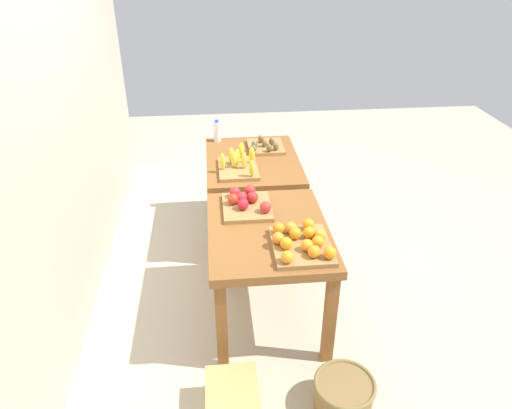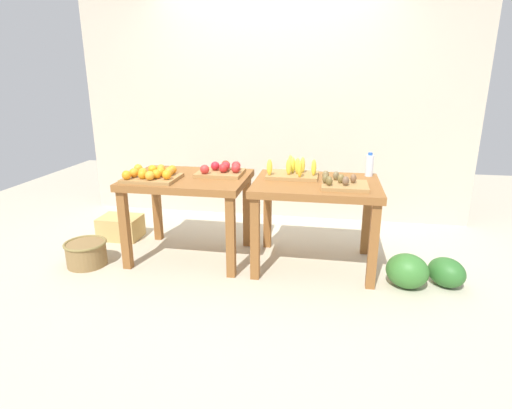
{
  "view_description": "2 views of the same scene",
  "coord_description": "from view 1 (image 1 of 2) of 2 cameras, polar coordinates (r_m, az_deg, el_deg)",
  "views": [
    {
      "loc": [
        -3.2,
        0.34,
        2.45
      ],
      "look_at": [
        0.09,
        0.02,
        0.56
      ],
      "focal_mm": 33.27,
      "sensor_mm": 36.0,
      "label": 1
    },
    {
      "loc": [
        0.65,
        -3.4,
        1.6
      ],
      "look_at": [
        0.06,
        -0.05,
        0.54
      ],
      "focal_mm": 29.24,
      "sensor_mm": 36.0,
      "label": 2
    }
  ],
  "objects": [
    {
      "name": "ground_plane",
      "position": [
        4.04,
        0.37,
        -7.6
      ],
      "size": [
        8.0,
        8.0,
        0.0
      ],
      "primitive_type": "plane",
      "color": "#BCB29A"
    },
    {
      "name": "back_wall",
      "position": [
        3.49,
        -22.7,
        11.65
      ],
      "size": [
        4.4,
        0.12,
        3.0
      ],
      "primitive_type": "cube",
      "color": "#C1B59E",
      "rests_on": "ground_plane"
    },
    {
      "name": "display_table_left",
      "position": [
        3.22,
        1.45,
        -4.48
      ],
      "size": [
        1.04,
        0.8,
        0.75
      ],
      "color": "brown",
      "rests_on": "ground_plane"
    },
    {
      "name": "display_table_right",
      "position": [
        4.18,
        -0.4,
        4.11
      ],
      "size": [
        1.04,
        0.8,
        0.75
      ],
      "color": "brown",
      "rests_on": "ground_plane"
    },
    {
      "name": "orange_bin",
      "position": [
        2.95,
        5.5,
        -4.53
      ],
      "size": [
        0.44,
        0.38,
        0.11
      ],
      "color": "#A07641",
      "rests_on": "display_table_left"
    },
    {
      "name": "apple_bin",
      "position": [
        3.36,
        -1.16,
        0.19
      ],
      "size": [
        0.4,
        0.34,
        0.11
      ],
      "color": "#A07641",
      "rests_on": "display_table_left"
    },
    {
      "name": "banana_crate",
      "position": [
        3.92,
        -2.11,
        4.78
      ],
      "size": [
        0.44,
        0.32,
        0.17
      ],
      "color": "#A07641",
      "rests_on": "display_table_right"
    },
    {
      "name": "kiwi_bin",
      "position": [
        4.33,
        1.11,
        7.04
      ],
      "size": [
        0.37,
        0.32,
        0.1
      ],
      "color": "#A07641",
      "rests_on": "display_table_right"
    },
    {
      "name": "water_bottle",
      "position": [
        4.5,
        -4.71,
        8.75
      ],
      "size": [
        0.07,
        0.07,
        0.21
      ],
      "color": "silver",
      "rests_on": "display_table_right"
    },
    {
      "name": "watermelon_pile",
      "position": [
        5.21,
        1.5,
        3.2
      ],
      "size": [
        0.7,
        0.45,
        0.27
      ],
      "color": "#2D6729",
      "rests_on": "ground_plane"
    },
    {
      "name": "wicker_basket",
      "position": [
        3.02,
        10.5,
        -21.51
      ],
      "size": [
        0.36,
        0.36,
        0.22
      ],
      "color": "olive",
      "rests_on": "ground_plane"
    },
    {
      "name": "cardboard_produce_box",
      "position": [
        2.94,
        -2.82,
        -22.95
      ],
      "size": [
        0.4,
        0.3,
        0.23
      ],
      "primitive_type": "cube",
      "color": "tan",
      "rests_on": "ground_plane"
    }
  ]
}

